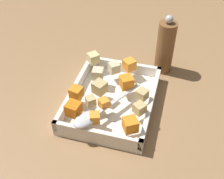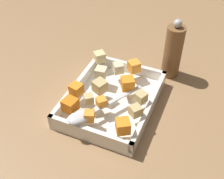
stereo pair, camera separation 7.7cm
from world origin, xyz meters
TOP-DOWN VIEW (x-y plane):
  - ground_plane at (0.00, 0.00)m, footprint 4.00×4.00m
  - baking_dish at (0.02, 0.01)m, footprint 0.29×0.23m
  - carrot_chunk_heap_top at (0.12, -0.07)m, footprint 0.04×0.04m
  - carrot_chunk_front_center at (0.07, 0.00)m, footprint 0.03×0.03m
  - carrot_chunk_mid_left at (-0.10, 0.03)m, footprint 0.04×0.04m
  - carrot_chunk_near_spoon at (0.13, 0.08)m, footprint 0.04×0.04m
  - carrot_chunk_mid_right at (0.06, -0.08)m, footprint 0.04×0.04m
  - carrot_chunk_near_right at (0.13, -0.01)m, footprint 0.03×0.03m
  - carrot_chunk_rim_edge at (-0.02, 0.04)m, footprint 0.05×0.05m
  - potato_chunk_far_left at (0.02, 0.09)m, footprint 0.04×0.04m
  - potato_chunk_corner_sw at (0.07, -0.04)m, footprint 0.03×0.03m
  - potato_chunk_back_center at (-0.03, -0.05)m, footprint 0.03×0.03m
  - potato_chunk_corner_se at (-0.07, -0.01)m, footprint 0.04×0.04m
  - potato_chunk_under_handle at (-0.10, -0.09)m, footprint 0.04×0.04m
  - potato_chunk_corner_ne at (0.07, 0.09)m, footprint 0.04×0.04m
  - potato_chunk_heap_side at (0.02, -0.03)m, footprint 0.04×0.04m
  - serving_spoon at (0.13, -0.02)m, footprint 0.21×0.14m
  - pepper_mill at (-0.18, 0.12)m, footprint 0.05×0.05m

SIDE VIEW (x-z plane):
  - ground_plane at x=0.00m, z-range 0.00..0.00m
  - baking_dish at x=0.02m, z-range -0.01..0.04m
  - serving_spoon at x=0.13m, z-range 0.05..0.07m
  - potato_chunk_corner_sw at x=0.07m, z-range 0.05..0.07m
  - carrot_chunk_front_center at x=0.07m, z-range 0.05..0.07m
  - carrot_chunk_near_right at x=0.13m, z-range 0.05..0.07m
  - potato_chunk_corner_ne at x=0.07m, z-range 0.05..0.07m
  - potato_chunk_far_left at x=0.02m, z-range 0.05..0.07m
  - potato_chunk_corner_se at x=-0.07m, z-range 0.05..0.08m
  - potato_chunk_under_handle at x=-0.10m, z-range 0.05..0.08m
  - carrot_chunk_mid_right at x=0.06m, z-range 0.05..0.08m
  - potato_chunk_back_center at x=-0.03m, z-range 0.05..0.08m
  - carrot_chunk_mid_left at x=-0.10m, z-range 0.05..0.08m
  - carrot_chunk_near_spoon at x=0.13m, z-range 0.05..0.08m
  - potato_chunk_heap_side at x=0.02m, z-range 0.05..0.08m
  - carrot_chunk_rim_edge at x=-0.02m, z-range 0.05..0.08m
  - carrot_chunk_heap_top at x=0.12m, z-range 0.05..0.08m
  - pepper_mill at x=-0.18m, z-range -0.01..0.18m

